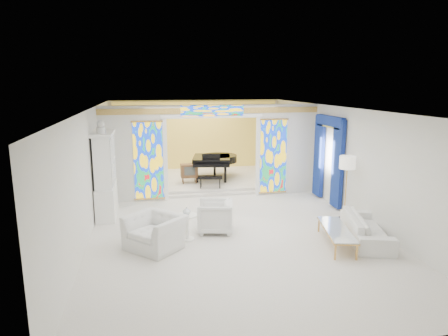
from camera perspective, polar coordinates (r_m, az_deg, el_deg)
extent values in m
plane|color=white|center=(11.32, 0.01, -6.83)|extent=(12.00, 12.00, 0.00)
cube|color=white|center=(10.74, 0.01, 8.51)|extent=(7.00, 12.00, 0.02)
cube|color=silver|center=(16.79, -3.96, 4.55)|extent=(7.00, 0.02, 3.00)
cube|color=silver|center=(5.41, 12.65, -11.59)|extent=(7.00, 0.02, 3.00)
cube|color=silver|center=(10.83, -18.47, -0.09)|extent=(0.02, 12.00, 3.00)
cube|color=silver|center=(12.10, 16.51, 1.24)|extent=(0.02, 12.00, 3.00)
cube|color=silver|center=(12.71, -12.90, 1.92)|extent=(2.00, 0.18, 3.00)
cube|color=silver|center=(13.50, 8.82, 2.65)|extent=(2.00, 0.18, 3.00)
cube|color=silver|center=(12.72, -1.75, 8.12)|extent=(3.00, 0.18, 0.40)
cube|color=white|center=(12.65, -8.35, 1.13)|extent=(0.12, 0.06, 2.60)
cube|color=white|center=(13.14, 4.84, 1.61)|extent=(0.12, 0.06, 2.60)
cube|color=white|center=(12.63, -1.67, 7.41)|extent=(3.24, 0.06, 0.12)
cube|color=#D9AC51|center=(12.62, -1.67, 8.18)|extent=(7.00, 0.05, 0.18)
cube|color=gold|center=(12.63, -10.74, 1.03)|extent=(0.90, 0.04, 2.40)
cube|color=gold|center=(13.28, 7.05, 1.67)|extent=(0.90, 0.04, 2.40)
cube|color=gold|center=(12.61, -1.66, 8.18)|extent=(2.00, 0.04, 0.34)
cube|color=white|center=(15.19, -2.98, -1.63)|extent=(6.80, 3.80, 0.18)
cube|color=#E7CB50|center=(16.67, -3.91, 4.50)|extent=(6.70, 0.10, 2.90)
cylinder|color=gold|center=(14.74, -2.25, 7.66)|extent=(0.48, 0.48, 0.30)
cube|color=navy|center=(12.12, 15.94, 0.57)|extent=(0.12, 0.55, 2.60)
cube|color=navy|center=(13.27, 13.41, 1.65)|extent=(0.12, 0.55, 2.60)
cube|color=navy|center=(12.53, 14.91, 6.53)|extent=(0.14, 1.70, 0.30)
cube|color=gold|center=(12.55, 14.86, 5.76)|extent=(0.12, 1.50, 0.06)
cube|color=white|center=(11.63, -16.40, -4.50)|extent=(0.50, 1.40, 0.90)
cube|color=white|center=(11.37, -16.74, 1.07)|extent=(0.44, 1.30, 1.40)
cube|color=silver|center=(11.34, -15.58, 1.12)|extent=(0.01, 1.20, 1.30)
cube|color=white|center=(11.26, -16.96, 4.78)|extent=(0.56, 1.46, 0.08)
cylinder|color=white|center=(10.90, -17.18, 5.18)|extent=(0.22, 0.22, 0.16)
sphere|color=white|center=(10.88, -17.23, 6.02)|extent=(0.20, 0.20, 0.20)
imported|color=white|center=(9.19, -9.83, -9.02)|extent=(1.55, 1.55, 0.76)
imported|color=silver|center=(10.04, -1.29, -6.93)|extent=(1.02, 1.00, 0.79)
imported|color=white|center=(10.09, 19.69, -8.09)|extent=(1.37, 2.23, 0.61)
cylinder|color=white|center=(9.50, -5.35, -6.76)|extent=(0.52, 0.52, 0.04)
cylinder|color=white|center=(9.60, -5.31, -8.46)|extent=(0.09, 0.09, 0.58)
cylinder|color=white|center=(9.70, -5.28, -10.05)|extent=(0.34, 0.34, 0.03)
imported|color=silver|center=(9.47, -5.36, -6.11)|extent=(0.23, 0.23, 0.19)
cube|color=silver|center=(9.59, 15.78, -8.43)|extent=(0.87, 1.80, 0.04)
cube|color=gold|center=(9.60, 15.78, -8.54)|extent=(0.91, 1.83, 0.03)
cube|color=gold|center=(8.87, 15.60, -11.49)|extent=(0.04, 0.04, 0.35)
cube|color=gold|center=(8.99, 18.43, -11.35)|extent=(0.04, 0.04, 0.35)
cube|color=gold|center=(10.36, 13.39, -7.93)|extent=(0.04, 0.04, 0.35)
cube|color=gold|center=(10.46, 15.82, -7.86)|extent=(0.04, 0.04, 0.35)
cylinder|color=gold|center=(11.57, 16.76, -6.86)|extent=(0.38, 0.38, 0.03)
cylinder|color=gold|center=(11.35, 17.00, -3.10)|extent=(0.04, 0.04, 1.60)
cylinder|color=white|center=(11.18, 17.24, 0.76)|extent=(0.55, 0.55, 0.34)
cube|color=black|center=(14.79, -1.78, 1.15)|extent=(1.60, 1.67, 0.26)
cylinder|color=black|center=(15.10, -0.68, 1.38)|extent=(1.57, 1.57, 0.26)
cube|color=black|center=(13.99, -1.90, 0.37)|extent=(1.28, 0.52, 0.09)
cube|color=beige|center=(13.91, -1.91, 0.39)|extent=(1.15, 0.32, 0.03)
cube|color=black|center=(14.26, -1.85, 1.58)|extent=(0.64, 0.16, 0.23)
cube|color=black|center=(13.51, -1.98, -1.32)|extent=(0.88, 0.48, 0.07)
cylinder|color=black|center=(14.28, -3.90, -0.97)|extent=(0.11, 0.11, 0.57)
cylinder|color=black|center=(14.24, 0.18, -0.97)|extent=(0.11, 0.11, 0.57)
cylinder|color=black|center=(15.42, -1.35, 0.02)|extent=(0.11, 0.11, 0.57)
cube|color=brown|center=(14.23, -5.01, -0.38)|extent=(0.59, 0.40, 0.47)
cube|color=#393E3C|center=(14.03, -4.92, -0.43)|extent=(0.38, 0.02, 0.30)
cone|color=brown|center=(14.14, -5.83, -1.88)|extent=(0.03, 0.03, 0.21)
cone|color=brown|center=(14.19, -4.01, -1.80)|extent=(0.03, 0.03, 0.21)
cone|color=brown|center=(14.41, -5.95, -1.62)|extent=(0.03, 0.03, 0.21)
cone|color=brown|center=(14.46, -4.16, -1.54)|extent=(0.03, 0.03, 0.21)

